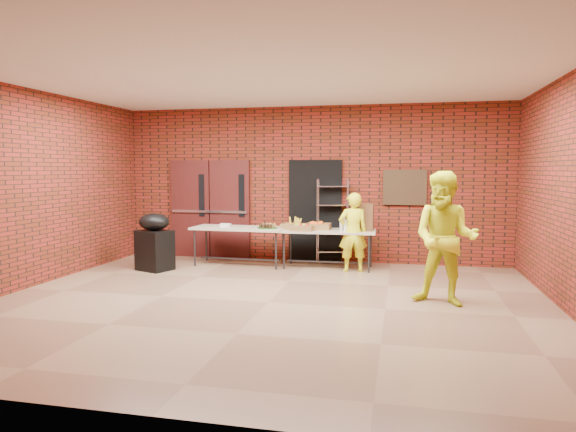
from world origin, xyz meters
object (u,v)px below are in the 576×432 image
object	(u,v)px
wire_rack	(333,221)
volunteer_man	(445,238)
table_left	(239,230)
covered_grill	(155,242)
coffee_dispenser	(363,217)
table_right	(328,233)
volunteer_woman	(353,232)

from	to	relation	value
wire_rack	volunteer_man	distance (m)	3.49
table_left	covered_grill	xyz separation A→B (m)	(-1.41, -0.84, -0.16)
covered_grill	table_left	bearing A→B (deg)	52.29
wire_rack	covered_grill	size ratio (longest dim) A/B	1.58
table_left	coffee_dispenser	xyz separation A→B (m)	(2.43, 0.15, 0.30)
table_right	volunteer_woman	world-z (taller)	volunteer_woman
volunteer_woman	table_left	bearing A→B (deg)	-20.96
table_right	wire_rack	bearing A→B (deg)	87.05
table_left	covered_grill	size ratio (longest dim) A/B	1.74
coffee_dispenser	volunteer_woman	size ratio (longest dim) A/B	0.34
wire_rack	table_left	distance (m)	1.89
table_left	table_right	bearing A→B (deg)	4.11
coffee_dispenser	volunteer_man	xyz separation A→B (m)	(1.32, -2.39, -0.05)
coffee_dispenser	wire_rack	bearing A→B (deg)	142.80
table_left	volunteer_man	distance (m)	4.37
volunteer_woman	volunteer_man	xyz separation A→B (m)	(1.48, -2.08, 0.20)
coffee_dispenser	volunteer_man	distance (m)	2.73
table_right	coffee_dispenser	size ratio (longest dim) A/B	3.63
volunteer_man	covered_grill	bearing A→B (deg)	-178.78
wire_rack	table_right	bearing A→B (deg)	-102.49
table_right	coffee_dispenser	distance (m)	0.74
volunteer_woman	wire_rack	bearing A→B (deg)	-75.54
covered_grill	coffee_dispenser	bearing A→B (deg)	35.96
wire_rack	covered_grill	bearing A→B (deg)	-166.45
wire_rack	table_right	xyz separation A→B (m)	(-0.01, -0.57, -0.17)
table_right	covered_grill	size ratio (longest dim) A/B	1.69
covered_grill	volunteer_man	distance (m)	5.36
table_left	table_right	distance (m)	1.77
coffee_dispenser	covered_grill	xyz separation A→B (m)	(-3.83, -0.98, -0.45)
wire_rack	covered_grill	distance (m)	3.52
wire_rack	coffee_dispenser	xyz separation A→B (m)	(0.65, -0.49, 0.14)
coffee_dispenser	covered_grill	distance (m)	3.99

